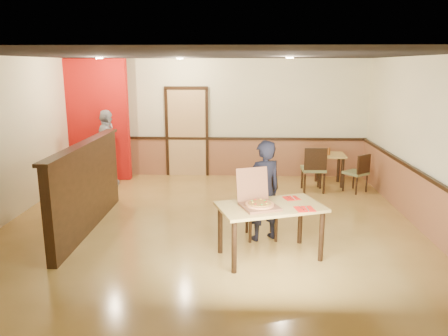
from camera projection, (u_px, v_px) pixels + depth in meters
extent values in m
plane|color=tan|center=(211.00, 226.00, 7.38)|extent=(7.00, 7.00, 0.00)
plane|color=black|center=(209.00, 55.00, 6.74)|extent=(7.00, 7.00, 0.00)
plane|color=beige|center=(220.00, 118.00, 10.46)|extent=(7.00, 0.00, 7.00)
plane|color=beige|center=(429.00, 146.00, 6.93)|extent=(0.00, 7.00, 7.00)
cube|color=#955C3B|center=(220.00, 157.00, 10.65)|extent=(7.00, 0.04, 0.90)
cube|color=black|center=(220.00, 138.00, 10.53)|extent=(7.00, 0.06, 0.06)
cube|color=#955C3B|center=(421.00, 203.00, 7.15)|extent=(0.04, 7.00, 0.90)
cube|color=black|center=(423.00, 175.00, 7.04)|extent=(0.06, 7.00, 0.06)
cube|color=tan|center=(187.00, 133.00, 10.54)|extent=(0.90, 0.06, 2.10)
cube|color=black|center=(87.00, 188.00, 7.10)|extent=(0.14, 3.00, 1.40)
cube|color=black|center=(84.00, 144.00, 6.94)|extent=(0.20, 3.10, 0.05)
cube|color=#B3110C|center=(94.00, 120.00, 10.09)|extent=(1.60, 0.20, 2.78)
cylinder|color=#FFDCB2|center=(99.00, 58.00, 8.58)|extent=(0.14, 0.14, 0.02)
cylinder|color=#FFDCB2|center=(180.00, 59.00, 9.20)|extent=(0.14, 0.14, 0.02)
cylinder|color=#FFDCB2|center=(290.00, 58.00, 8.15)|extent=(0.14, 0.14, 0.02)
cube|color=tan|center=(270.00, 207.00, 6.02)|extent=(1.61, 1.23, 0.04)
cylinder|color=black|center=(234.00, 247.00, 5.63)|extent=(0.07, 0.07, 0.72)
cylinder|color=black|center=(220.00, 229.00, 6.24)|extent=(0.07, 0.07, 0.72)
cylinder|color=black|center=(321.00, 236.00, 5.98)|extent=(0.07, 0.07, 0.72)
cylinder|color=black|center=(300.00, 220.00, 6.59)|extent=(0.07, 0.07, 0.72)
cube|color=#656B3E|center=(261.00, 208.00, 6.78)|extent=(0.54, 0.54, 0.06)
cube|color=black|center=(260.00, 188.00, 6.94)|extent=(0.47, 0.09, 0.46)
cylinder|color=black|center=(250.00, 229.00, 6.64)|extent=(0.05, 0.05, 0.42)
cylinder|color=black|center=(247.00, 220.00, 7.03)|extent=(0.05, 0.05, 0.42)
cylinder|color=black|center=(276.00, 229.00, 6.67)|extent=(0.05, 0.05, 0.42)
cylinder|color=black|center=(271.00, 220.00, 7.06)|extent=(0.05, 0.05, 0.42)
cube|color=#656B3E|center=(313.00, 169.00, 9.30)|extent=(0.49, 0.49, 0.06)
cube|color=black|center=(316.00, 159.00, 9.02)|extent=(0.47, 0.04, 0.47)
cylinder|color=black|center=(320.00, 179.00, 9.55)|extent=(0.05, 0.05, 0.42)
cylinder|color=black|center=(324.00, 184.00, 9.16)|extent=(0.05, 0.05, 0.42)
cylinder|color=black|center=(302.00, 179.00, 9.57)|extent=(0.05, 0.05, 0.42)
cylinder|color=black|center=(305.00, 184.00, 9.17)|extent=(0.05, 0.05, 0.42)
cube|color=#656B3E|center=(356.00, 173.00, 9.28)|extent=(0.58, 0.58, 0.05)
cube|color=black|center=(364.00, 164.00, 9.08)|extent=(0.33, 0.27, 0.39)
cylinder|color=black|center=(353.00, 180.00, 9.57)|extent=(0.04, 0.04, 0.36)
cylinder|color=black|center=(367.00, 184.00, 9.30)|extent=(0.04, 0.04, 0.36)
cylinder|color=black|center=(343.00, 183.00, 9.37)|extent=(0.04, 0.04, 0.36)
cylinder|color=black|center=(356.00, 186.00, 9.11)|extent=(0.04, 0.04, 0.36)
cube|color=tan|center=(330.00, 155.00, 9.77)|extent=(0.69, 0.69, 0.04)
cylinder|color=black|center=(319.00, 173.00, 9.63)|extent=(0.07, 0.07, 0.66)
cylinder|color=black|center=(317.00, 167.00, 10.12)|extent=(0.07, 0.07, 0.66)
cylinder|color=black|center=(342.00, 173.00, 9.59)|extent=(0.07, 0.07, 0.66)
cylinder|color=black|center=(338.00, 168.00, 10.07)|extent=(0.07, 0.07, 0.66)
imported|color=black|center=(264.00, 191.00, 6.64)|extent=(0.68, 0.59, 1.56)
imported|color=gray|center=(107.00, 149.00, 9.60)|extent=(0.56, 1.05, 1.71)
cube|color=brown|center=(260.00, 207.00, 5.92)|extent=(0.60, 0.60, 0.03)
cube|color=brown|center=(252.00, 184.00, 6.11)|extent=(0.47, 0.25, 0.46)
cylinder|color=#CA8549|center=(260.00, 204.00, 5.91)|extent=(0.46, 0.46, 0.03)
cube|color=red|center=(305.00, 209.00, 5.86)|extent=(0.29, 0.29, 0.01)
cylinder|color=white|center=(302.00, 209.00, 5.86)|extent=(0.05, 0.21, 0.01)
cube|color=white|center=(307.00, 209.00, 5.86)|extent=(0.06, 0.22, 0.00)
cube|color=red|center=(291.00, 198.00, 6.34)|extent=(0.27, 0.27, 0.00)
cylinder|color=white|center=(289.00, 198.00, 6.34)|extent=(0.06, 0.18, 0.01)
cube|color=white|center=(294.00, 198.00, 6.34)|extent=(0.07, 0.19, 0.00)
cylinder|color=brown|center=(329.00, 151.00, 9.67)|extent=(0.06, 0.06, 0.16)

